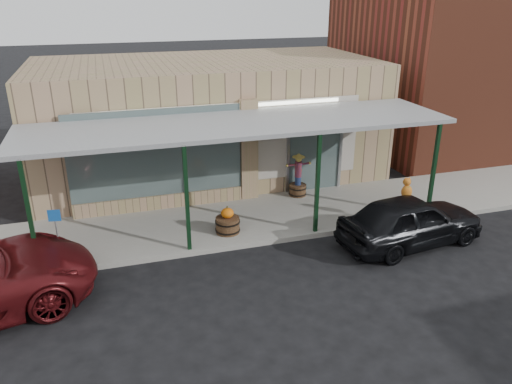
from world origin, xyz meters
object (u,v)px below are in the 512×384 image
object	(u,v)px
handicap_sign	(56,229)
parked_sedan	(411,220)
barrel_scarecrow	(298,181)
barrel_pumpkin	(228,223)

from	to	relation	value
handicap_sign	parked_sedan	bearing A→B (deg)	0.27
handicap_sign	barrel_scarecrow	bearing A→B (deg)	27.36
handicap_sign	parked_sedan	distance (m)	9.20
barrel_pumpkin	barrel_scarecrow	bearing A→B (deg)	34.35
barrel_scarecrow	barrel_pumpkin	distance (m)	3.51
barrel_scarecrow	barrel_pumpkin	size ratio (longest dim) A/B	1.70
barrel_pumpkin	handicap_sign	xyz separation A→B (m)	(-4.41, -0.41, 0.65)
parked_sedan	handicap_sign	bearing A→B (deg)	73.59
barrel_scarecrow	handicap_sign	distance (m)	7.69
handicap_sign	parked_sedan	world-z (taller)	handicap_sign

